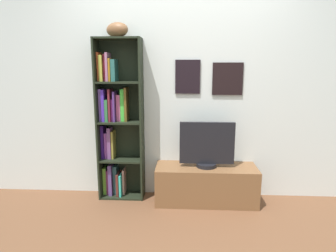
{
  "coord_description": "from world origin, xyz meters",
  "views": [
    {
      "loc": [
        0.07,
        -2.14,
        1.48
      ],
      "look_at": [
        -0.1,
        0.85,
        0.87
      ],
      "focal_mm": 30.82,
      "sensor_mm": 36.0,
      "label": 1
    }
  ],
  "objects": [
    {
      "name": "television",
      "position": [
        0.32,
        0.9,
        0.65
      ],
      "size": [
        0.59,
        0.22,
        0.5
      ],
      "color": "black",
      "rests_on": "tv_stand"
    },
    {
      "name": "ground",
      "position": [
        0.0,
        0.0,
        -0.02
      ],
      "size": [
        5.2,
        5.2,
        0.04
      ],
      "primitive_type": "cube",
      "color": "brown"
    },
    {
      "name": "football",
      "position": [
        -0.64,
        0.98,
        1.87
      ],
      "size": [
        0.3,
        0.24,
        0.15
      ],
      "primitive_type": "ellipsoid",
      "rotation": [
        0.0,
        0.0,
        -0.41
      ],
      "color": "brown",
      "rests_on": "bookshelf"
    },
    {
      "name": "bookshelf",
      "position": [
        -0.69,
        1.01,
        0.87
      ],
      "size": [
        0.5,
        0.24,
        1.79
      ],
      "color": "black",
      "rests_on": "ground"
    },
    {
      "name": "tv_stand",
      "position": [
        0.32,
        0.89,
        0.21
      ],
      "size": [
        1.11,
        0.4,
        0.41
      ],
      "color": "brown",
      "rests_on": "ground"
    },
    {
      "name": "back_wall",
      "position": [
        0.0,
        1.13,
        1.23
      ],
      "size": [
        4.8,
        0.08,
        2.46
      ],
      "color": "silver",
      "rests_on": "ground"
    }
  ]
}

